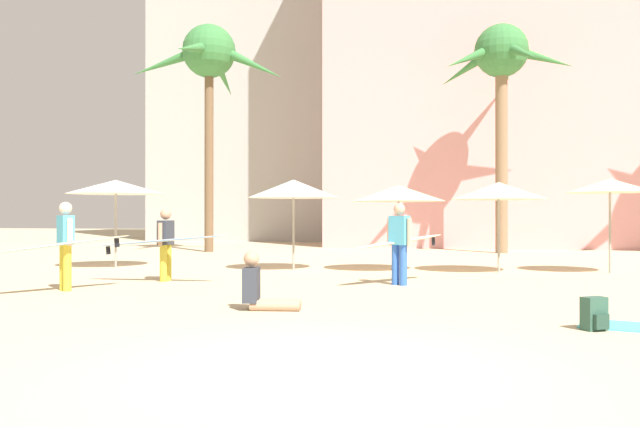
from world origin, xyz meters
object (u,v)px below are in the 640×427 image
Objects in this scene: person_far_right at (163,241)px; person_mid_left at (400,241)px; person_far_left at (62,243)px; cafe_umbrella_1 at (293,189)px; cafe_umbrella_5 at (398,193)px; palm_tree_center at (501,66)px; cafe_umbrella_0 at (116,187)px; person_mid_right at (261,289)px; palm_tree_left at (209,61)px; backpack at (595,314)px; cafe_umbrella_3 at (499,191)px; cafe_umbrella_4 at (610,186)px.

person_mid_left is (5.13, 0.36, 0.04)m from person_far_right.
person_far_left is at bearing -36.82° from person_mid_left.
cafe_umbrella_1 reaches higher than cafe_umbrella_5.
cafe_umbrella_1 is 2.78m from cafe_umbrella_5.
cafe_umbrella_0 is (-11.16, -9.34, -4.99)m from palm_tree_center.
person_mid_right is at bearing -80.84° from cafe_umbrella_1.
person_far_right is (3.16, -11.32, -6.71)m from palm_tree_left.
person_far_right is at bearing -49.15° from cafe_umbrella_0.
palm_tree_center is at bearing 146.21° from backpack.
cafe_umbrella_0 is at bearing -121.00° from person_far_left.
person_far_left reaches higher than backpack.
person_far_right is (-7.41, -3.73, -1.19)m from cafe_umbrella_3.
person_far_left is 4.75m from person_mid_right.
cafe_umbrella_1 is (-6.11, -9.23, -5.08)m from palm_tree_center.
backpack is at bearing -104.24° from cafe_umbrella_4.
cafe_umbrella_3 is 2.65× the size of person_mid_right.
person_far_right is at bearing -74.42° from palm_tree_left.
cafe_umbrella_3 is 4.23m from person_mid_left.
cafe_umbrella_5 reaches higher than person_mid_right.
palm_tree_center is 10.42m from cafe_umbrella_3.
palm_tree_left is 3.73× the size of cafe_umbrella_1.
person_far_left is (-8.53, -5.82, -1.15)m from cafe_umbrella_3.
palm_tree_left is at bearing 106.33° from person_mid_right.
backpack is 0.18× the size of person_mid_left.
palm_tree_left reaches higher than person_mid_right.
cafe_umbrella_3 is (5.30, 0.21, -0.08)m from cafe_umbrella_1.
cafe_umbrella_1 reaches higher than cafe_umbrella_4.
palm_tree_center is 12.18m from cafe_umbrella_1.
cafe_umbrella_4 is 1.00× the size of person_mid_left.
palm_tree_left is 12.39m from cafe_umbrella_5.
cafe_umbrella_4 is 0.97× the size of cafe_umbrella_5.
person_mid_right is (-1.59, -7.46, -1.71)m from cafe_umbrella_5.
person_mid_left reaches higher than backpack.
cafe_umbrella_0 is at bearing -88.46° from palm_tree_left.
cafe_umbrella_1 is at bearing -104.45° from person_mid_left.
cafe_umbrella_3 is 1.02× the size of person_mid_left.
cafe_umbrella_3 is 1.01× the size of cafe_umbrella_4.
cafe_umbrella_5 is (-2.53, -0.03, -0.05)m from cafe_umbrella_3.
person_far_right is (-10.14, -4.09, -1.32)m from cafe_umbrella_4.
palm_tree_left reaches higher than person_far_left.
cafe_umbrella_4 is 12.91m from person_far_left.
cafe_umbrella_3 is at bearing 150.65° from backpack.
cafe_umbrella_1 reaches higher than backpack.
cafe_umbrella_0 is 0.99× the size of person_far_left.
person_mid_right is (-1.85, -4.12, -0.60)m from person_mid_left.
cafe_umbrella_5 is at bearing 167.10° from backpack.
cafe_umbrella_1 is 4.30m from person_far_right.
cafe_umbrella_3 is at bearing 1.81° from cafe_umbrella_0.
person_far_right is at bearing -167.70° from person_far_left.
cafe_umbrella_0 is at bearing -78.83° from person_mid_left.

